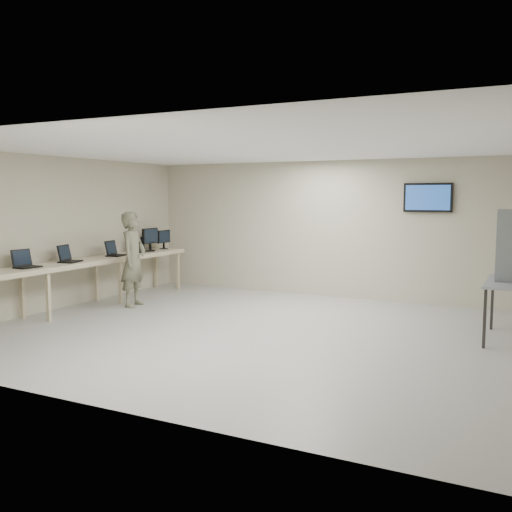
% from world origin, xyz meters
% --- Properties ---
extents(room, '(8.01, 7.01, 2.81)m').
position_xyz_m(room, '(0.03, 0.06, 1.41)').
color(room, '#9B9991').
rests_on(room, ground).
extents(workbench, '(0.76, 6.00, 0.90)m').
position_xyz_m(workbench, '(-3.59, 0.00, 0.83)').
color(workbench, beige).
rests_on(workbench, ground).
extents(laptop_1, '(0.34, 0.41, 0.30)m').
position_xyz_m(laptop_1, '(-3.65, -1.04, 0.98)').
color(laptop_1, black).
rests_on(laptop_1, workbench).
extents(laptop_2, '(0.41, 0.45, 0.31)m').
position_xyz_m(laptop_2, '(-3.61, -0.12, 0.98)').
color(laptop_2, black).
rests_on(laptop_2, workbench).
extents(laptop_3, '(0.37, 0.42, 0.30)m').
position_xyz_m(laptop_3, '(-3.59, 1.08, 0.98)').
color(laptop_3, black).
rests_on(laptop_3, workbench).
extents(laptop_4, '(0.37, 0.43, 0.30)m').
position_xyz_m(laptop_4, '(-3.65, 2.00, 0.98)').
color(laptop_4, black).
rests_on(laptop_4, workbench).
extents(monitor_near, '(0.22, 0.49, 0.49)m').
position_xyz_m(monitor_near, '(-3.60, 2.26, 1.20)').
color(monitor_near, black).
rests_on(monitor_near, workbench).
extents(monitor_far, '(0.19, 0.42, 0.42)m').
position_xyz_m(monitor_far, '(-3.60, 2.75, 1.15)').
color(monitor_far, black).
rests_on(monitor_far, workbench).
extents(soldier, '(0.55, 0.73, 1.79)m').
position_xyz_m(soldier, '(-2.91, 0.82, 0.89)').
color(soldier, '#505941').
rests_on(soldier, ground).
extents(side_table, '(0.67, 1.44, 0.87)m').
position_xyz_m(side_table, '(3.60, 1.19, 0.79)').
color(side_table, gray).
rests_on(side_table, ground).
extents(storage_bins, '(0.39, 0.43, 1.02)m').
position_xyz_m(storage_bins, '(3.58, 1.19, 1.38)').
color(storage_bins, gray).
rests_on(storage_bins, side_table).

